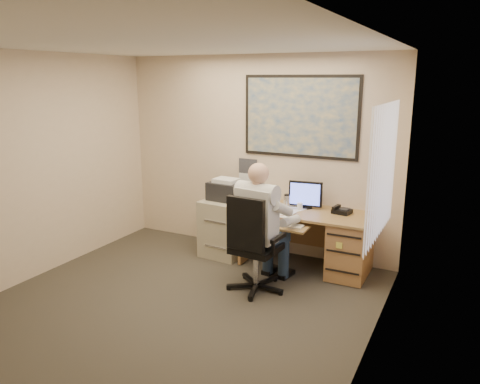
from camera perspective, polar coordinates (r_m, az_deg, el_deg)
The scene contains 8 objects.
room_shell at distance 4.58m, azimuth -9.90°, elevation 0.41°, with size 4.00×4.50×2.70m.
desk at distance 5.99m, azimuth 11.14°, elevation -5.54°, with size 1.60×0.97×1.09m.
world_map at distance 6.17m, azimuth 7.34°, elevation 9.09°, with size 1.56×0.03×1.06m, color #1E4C93.
wall_calendar at distance 6.58m, azimuth 0.97°, elevation 2.27°, with size 0.28×0.01×0.42m, color white.
window_blinds at distance 4.51m, azimuth 17.19°, elevation 2.38°, with size 0.06×1.40×1.30m, color silver, non-canonical shape.
filing_cabinet at distance 6.46m, azimuth -1.58°, elevation -3.62°, with size 0.61×0.71×1.07m.
office_chair at distance 5.39m, azimuth 1.78°, elevation -8.69°, with size 0.73×0.73×1.15m.
person at distance 5.32m, azimuth 2.16°, elevation -4.32°, with size 0.63×0.89×1.48m, color silver, non-canonical shape.
Camera 1 is at (2.67, -3.57, 2.39)m, focal length 35.00 mm.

